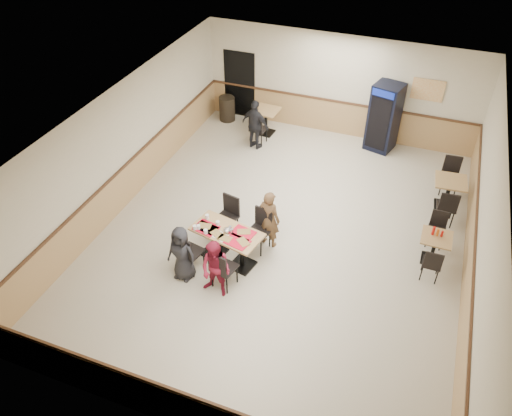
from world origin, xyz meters
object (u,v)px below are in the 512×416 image
at_px(trash_bin, 227,109).
at_px(pepsi_cooler, 384,117).
at_px(side_table_far, 449,189).
at_px(diner_woman_right, 216,269).
at_px(side_table_near, 435,245).
at_px(diner_woman_left, 182,254).
at_px(back_table, 266,118).
at_px(diner_man_opposite, 269,219).
at_px(main_table, 227,241).
at_px(lone_diner, 255,125).

bearing_deg(trash_bin, pepsi_cooler, 0.52).
relative_size(side_table_far, pepsi_cooler, 0.41).
xyz_separation_m(diner_woman_right, side_table_near, (3.96, 2.51, -0.22)).
bearing_deg(diner_woman_left, side_table_near, 30.01).
distance_m(diner_woman_right, side_table_near, 4.70).
xyz_separation_m(diner_woman_left, side_table_far, (4.93, 4.39, -0.12)).
bearing_deg(back_table, side_table_far, -18.74).
bearing_deg(trash_bin, side_table_far, -17.73).
distance_m(side_table_far, back_table, 5.66).
bearing_deg(side_table_far, back_table, 161.26).
xyz_separation_m(diner_man_opposite, side_table_near, (3.49, 0.74, -0.27)).
distance_m(diner_woman_right, side_table_far, 6.13).
xyz_separation_m(main_table, back_table, (-1.09, 5.41, -0.02)).
height_order(side_table_near, trash_bin, trash_bin).
distance_m(main_table, side_table_near, 4.42).
height_order(lone_diner, side_table_far, lone_diner).
relative_size(main_table, trash_bin, 2.11).
distance_m(diner_woman_left, diner_woman_right, 0.86).
height_order(diner_woman_right, side_table_far, diner_woman_right).
xyz_separation_m(side_table_near, trash_bin, (-6.65, 4.23, -0.06)).
bearing_deg(diner_woman_right, diner_woman_left, 176.29).
height_order(diner_woman_left, side_table_near, diner_woman_left).
height_order(main_table, lone_diner, lone_diner).
xyz_separation_m(back_table, pepsi_cooler, (3.36, 0.39, 0.46)).
distance_m(diner_woman_left, side_table_far, 6.60).
distance_m(main_table, back_table, 5.52).
height_order(diner_man_opposite, lone_diner, lone_diner).
height_order(lone_diner, side_table_near, lone_diner).
height_order(side_table_far, trash_bin, side_table_far).
height_order(diner_man_opposite, trash_bin, diner_man_opposite).
xyz_separation_m(diner_woman_right, trash_bin, (-2.69, 6.73, -0.28)).
height_order(lone_diner, back_table, lone_diner).
bearing_deg(diner_man_opposite, main_table, 62.47).
relative_size(main_table, diner_woman_right, 1.22).
relative_size(diner_man_opposite, pepsi_cooler, 0.73).
bearing_deg(pepsi_cooler, trash_bin, -164.83).
bearing_deg(side_table_far, side_table_near, -93.52).
distance_m(main_table, trash_bin, 6.29).
bearing_deg(trash_bin, lone_diner, -41.01).
bearing_deg(trash_bin, diner_woman_right, -68.24).
bearing_deg(trash_bin, side_table_near, -32.42).
bearing_deg(lone_diner, diner_woman_left, 108.63).
height_order(side_table_near, back_table, back_table).
height_order(diner_woman_left, diner_woman_right, diner_woman_right).
distance_m(main_table, diner_woman_right, 0.99).
relative_size(side_table_near, pepsi_cooler, 0.35).
height_order(side_table_near, side_table_far, side_table_far).
bearing_deg(diner_woman_right, back_table, 109.32).
bearing_deg(back_table, diner_woman_right, -78.77).
relative_size(diner_woman_right, back_table, 1.69).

